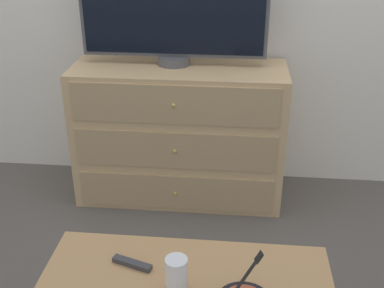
% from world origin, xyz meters
% --- Properties ---
extents(ground_plane, '(12.00, 12.00, 0.00)m').
position_xyz_m(ground_plane, '(0.00, 0.00, 0.00)').
color(ground_plane, '#56514C').
extents(dresser, '(1.16, 0.46, 0.78)m').
position_xyz_m(dresser, '(-0.02, -0.25, 0.39)').
color(dresser, tan).
rests_on(dresser, ground_plane).
extents(tv, '(0.99, 0.17, 0.66)m').
position_xyz_m(tv, '(-0.05, -0.20, 1.12)').
color(tv, '#515156').
rests_on(tv, dresser).
extents(drink_cup, '(0.07, 0.07, 0.11)m').
position_xyz_m(drink_cup, '(0.13, -1.55, 0.50)').
color(drink_cup, white).
rests_on(drink_cup, coffee_table).
extents(remote_control, '(0.15, 0.07, 0.02)m').
position_xyz_m(remote_control, '(-0.03, -1.46, 0.46)').
color(remote_control, '#38383D').
rests_on(remote_control, coffee_table).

